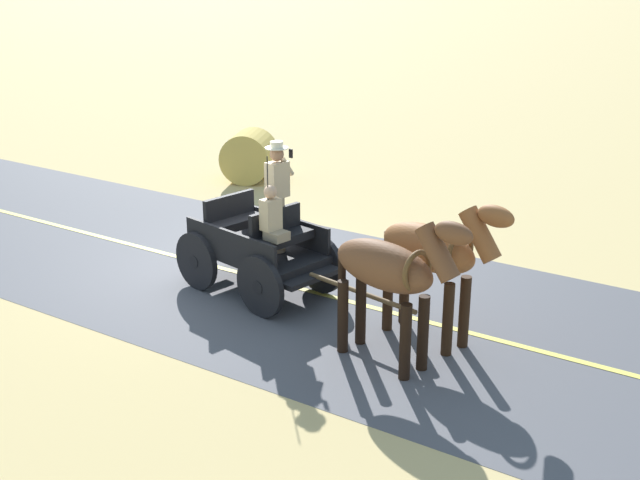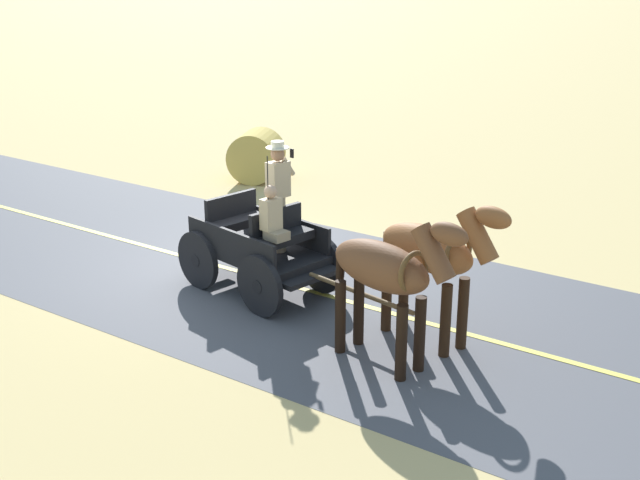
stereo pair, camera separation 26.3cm
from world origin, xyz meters
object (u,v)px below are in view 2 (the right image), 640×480
(horse_drawn_carriage, at_px, (262,244))
(horse_near_side, at_px, (432,254))
(hay_bale, at_px, (256,156))
(horse_off_side, at_px, (387,272))

(horse_drawn_carriage, distance_m, horse_near_side, 3.11)
(hay_bale, bearing_deg, horse_drawn_carriage, 39.68)
(horse_drawn_carriage, distance_m, hay_bale, 6.92)
(horse_near_side, distance_m, hay_bale, 9.26)
(horse_near_side, bearing_deg, hay_bale, -125.94)
(horse_near_side, bearing_deg, horse_off_side, -10.62)
(horse_off_side, distance_m, hay_bale, 9.70)
(horse_drawn_carriage, relative_size, horse_off_side, 2.04)
(horse_near_side, bearing_deg, horse_drawn_carriage, -91.89)
(horse_near_side, distance_m, horse_off_side, 0.94)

